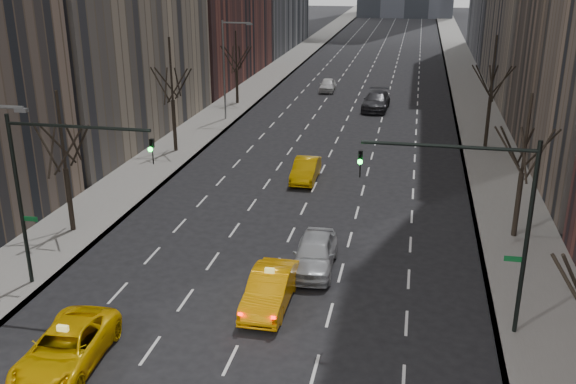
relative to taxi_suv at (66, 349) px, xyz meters
The scene contains 16 objects.
sidewalk_left 63.87m from the taxi_suv, 95.73° to the left, with size 4.50×320.00×0.15m, color slate.
sidewalk_right 66.08m from the taxi_suv, 74.08° to the left, with size 4.50×320.00×0.15m, color slate.
tree_lw_b 13.40m from the taxi_suv, 117.95° to the left, with size 3.36×3.50×7.82m.
tree_lw_c 28.41m from the taxi_suv, 102.54° to the left, with size 3.36×3.50×8.74m.
tree_lw_d 46.04m from the taxi_suv, 97.66° to the left, with size 3.36×3.50×7.36m.
tree_rw_b 23.87m from the taxi_suv, 41.01° to the left, with size 3.36×3.50×7.82m.
tree_rw_c 38.15m from the taxi_suv, 61.95° to the left, with size 3.36×3.50×8.74m.
traffic_mast_left 7.97m from the taxi_suv, 120.26° to the left, with size 6.69×0.39×8.00m.
traffic_mast_right 16.66m from the taxi_suv, 20.29° to the left, with size 6.69×0.39×8.00m.
streetlight_far 39.17m from the taxi_suv, 97.34° to the left, with size 2.83×0.22×9.00m.
taxi_suv is the anchor object (origin of this frame).
taxi_sedan 8.68m from the taxi_suv, 42.10° to the left, with size 1.70×4.89×1.61m, color #FDA105.
silver_sedan_ahead 12.47m from the taxi_suv, 51.33° to the left, with size 1.98×4.92×1.67m, color #A4A7AC.
far_taxi 23.41m from the taxi_suv, 77.49° to the left, with size 1.58×4.53×1.49m, color #D99C04.
far_suv_grey 46.59m from the taxi_suv, 79.77° to the left, with size 2.47×6.08×1.76m, color #2A2A2F.
far_car_white 54.29m from the taxi_suv, 87.73° to the left, with size 1.70×4.23×1.44m, color silver.
Camera 1 is at (6.22, -11.85, 14.38)m, focal length 40.00 mm.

